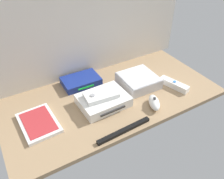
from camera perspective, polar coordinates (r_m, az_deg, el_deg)
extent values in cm
cube|color=#9E7F5B|center=(109.90, 0.00, -2.08)|extent=(100.00, 48.00, 2.00)
cube|color=silver|center=(113.18, -6.62, 18.09)|extent=(110.00, 1.20, 64.00)
cube|color=white|center=(103.66, -2.14, -2.65)|extent=(21.36, 16.47, 4.40)
cube|color=#2D2D2D|center=(98.31, 0.25, -5.25)|extent=(12.01, 0.87, 0.80)
cube|color=silver|center=(115.88, 6.40, 2.16)|extent=(17.45, 17.45, 5.00)
cube|color=silver|center=(114.39, 6.49, 3.25)|extent=(16.75, 16.75, 0.30)
cube|color=white|center=(99.90, -17.38, -7.75)|extent=(14.38, 19.55, 1.40)
cube|color=#B72D33|center=(99.37, -17.46, -7.43)|extent=(11.82, 16.79, 0.16)
cube|color=navy|center=(117.32, -7.52, 2.07)|extent=(18.19, 12.29, 3.40)
cube|color=#19D833|center=(112.60, -6.28, 0.50)|extent=(8.01, 0.53, 0.60)
cube|color=white|center=(118.15, 14.80, 1.19)|extent=(7.63, 15.21, 3.00)
cylinder|color=#387FDB|center=(117.19, 14.93, 1.86)|extent=(1.40, 1.40, 0.40)
ellipsoid|color=white|center=(104.38, 10.19, -3.14)|extent=(8.27, 10.92, 4.00)
sphere|color=#4C4C4C|center=(102.87, 10.33, -2.12)|extent=(1.40, 1.40, 1.40)
cube|color=white|center=(101.43, -2.64, -1.37)|extent=(15.05, 9.24, 2.00)
cylinder|color=#99999E|center=(99.59, -4.78, -1.43)|extent=(2.17, 2.17, 0.40)
cube|color=black|center=(92.75, 2.96, -9.88)|extent=(24.05, 2.82, 1.40)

